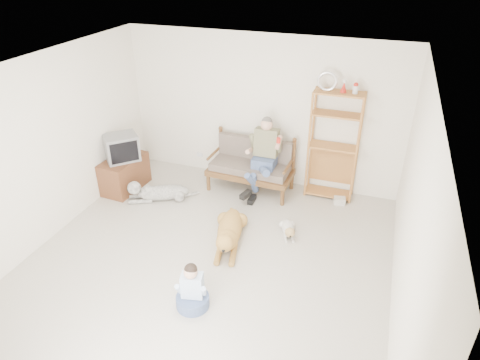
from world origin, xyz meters
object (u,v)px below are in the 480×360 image
at_px(loveseat, 252,164).
at_px(tv_stand, 124,174).
at_px(golden_retriever, 229,232).
at_px(etagere, 333,145).

bearing_deg(loveseat, tv_stand, -157.88).
distance_m(tv_stand, golden_retriever, 2.53).
distance_m(loveseat, golden_retriever, 1.72).
xyz_separation_m(loveseat, golden_retriever, (0.19, -1.68, -0.30)).
height_order(loveseat, golden_retriever, loveseat).
bearing_deg(golden_retriever, tv_stand, 146.30).
bearing_deg(etagere, golden_retriever, -122.42).
distance_m(loveseat, tv_stand, 2.32).
relative_size(loveseat, golden_retriever, 1.06).
distance_m(loveseat, etagere, 1.48).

